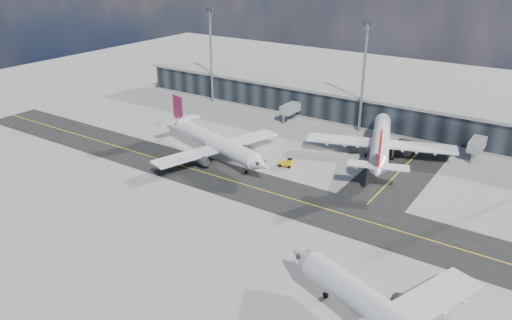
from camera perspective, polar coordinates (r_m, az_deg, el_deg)
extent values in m
plane|color=gray|center=(97.45, 0.46, -4.62)|extent=(300.00, 300.00, 0.00)
cube|color=black|center=(100.44, 1.72, -3.73)|extent=(180.00, 14.00, 0.02)
cube|color=black|center=(119.87, 17.11, -0.19)|extent=(14.00, 50.00, 0.02)
cube|color=yellow|center=(100.43, 1.72, -3.72)|extent=(180.00, 0.25, 0.01)
cube|color=yellow|center=(119.87, 17.11, -0.18)|extent=(0.25, 50.00, 0.01)
cube|color=black|center=(141.74, 12.91, 5.56)|extent=(150.00, 12.00, 8.00)
cube|color=gray|center=(140.52, 13.07, 7.27)|extent=(152.00, 13.00, 0.80)
cube|color=gray|center=(142.83, 12.78, 4.18)|extent=(150.00, 12.20, 0.80)
cube|color=gray|center=(143.06, 4.22, 6.04)|extent=(3.00, 10.00, 2.40)
cylinder|color=gray|center=(139.64, 3.16, 4.65)|extent=(0.60, 0.60, 2.40)
cube|color=gray|center=(127.32, 24.08, 1.84)|extent=(3.00, 10.00, 2.40)
cylinder|color=gray|center=(123.47, 23.45, 0.16)|extent=(0.60, 0.60, 2.40)
cylinder|color=gray|center=(157.77, -5.14, 11.56)|extent=(0.70, 0.70, 28.00)
cube|color=#2D2D30|center=(155.58, -5.33, 16.69)|extent=(2.50, 0.50, 1.40)
cylinder|color=gray|center=(132.80, 12.15, 8.95)|extent=(0.70, 0.70, 28.00)
cube|color=#2D2D30|center=(130.18, 12.68, 15.01)|extent=(2.50, 0.50, 1.40)
cylinder|color=white|center=(115.76, -4.64, 2.01)|extent=(28.54, 11.94, 3.82)
cone|color=white|center=(103.74, 0.51, -0.48)|extent=(5.68, 5.04, 3.82)
cone|color=white|center=(128.92, -8.92, 4.31)|extent=(6.59, 5.32, 3.82)
cube|color=white|center=(115.37, -4.35, 1.44)|extent=(13.96, 32.48, 0.48)
cylinder|color=#2D2D30|center=(118.17, -1.80, 1.49)|extent=(4.48, 3.26, 2.20)
cylinder|color=#2D2D30|center=(112.11, -6.45, 0.11)|extent=(4.48, 3.26, 2.20)
cube|color=silver|center=(117.89, -1.80, 1.83)|extent=(1.94, 0.92, 0.76)
cube|color=silver|center=(111.82, -6.46, 0.47)|extent=(1.94, 0.92, 0.76)
cube|color=#73184B|center=(127.30, -8.92, 5.96)|extent=(3.97, 1.57, 5.92)
cube|color=white|center=(128.74, -8.93, 4.55)|extent=(5.88, 11.75, 0.33)
cube|color=#2D2D30|center=(103.93, 0.34, -0.21)|extent=(2.44, 2.56, 0.67)
cylinder|color=gray|center=(108.23, -1.11, -1.00)|extent=(0.29, 0.29, 1.91)
cylinder|color=black|center=(108.52, -1.11, -1.34)|extent=(0.92, 0.57, 0.86)
cylinder|color=black|center=(119.22, -3.72, 0.98)|extent=(1.14, 0.76, 1.05)
cylinder|color=black|center=(116.26, -6.01, 0.30)|extent=(1.14, 0.76, 1.05)
cylinder|color=white|center=(119.31, 14.06, 2.14)|extent=(13.67, 29.92, 4.03)
cone|color=white|center=(135.52, 14.31, 4.63)|extent=(5.46, 6.08, 4.03)
cone|color=white|center=(102.69, 13.74, -0.94)|extent=(5.78, 7.03, 4.03)
cube|color=white|center=(120.61, 14.03, 1.85)|extent=(34.06, 15.93, 0.50)
cylinder|color=#2D2D30|center=(122.09, 11.17, 1.82)|extent=(3.57, 4.76, 2.32)
cylinder|color=#2D2D30|center=(122.09, 16.82, 1.24)|extent=(3.57, 4.76, 2.32)
cube|color=silver|center=(121.81, 11.20, 2.17)|extent=(1.04, 2.04, 0.81)
cube|color=silver|center=(121.81, 16.86, 1.60)|extent=(1.04, 2.04, 0.81)
cube|color=red|center=(101.56, 13.98, 1.35)|extent=(1.81, 4.15, 6.25)
cube|color=white|center=(102.45, 13.78, -0.63)|extent=(12.36, 6.61, 0.35)
cube|color=#2D2D30|center=(134.92, 14.32, 4.73)|extent=(2.75, 2.63, 0.71)
cylinder|color=gray|center=(131.65, 14.12, 2.80)|extent=(0.31, 0.31, 2.02)
cylinder|color=black|center=(131.91, 14.09, 2.49)|extent=(0.63, 0.97, 0.91)
cylinder|color=black|center=(119.66, 12.44, 0.56)|extent=(0.84, 1.21, 1.11)
cylinder|color=black|center=(119.66, 15.32, 0.27)|extent=(0.84, 1.21, 1.11)
cone|color=silver|center=(73.96, 5.48, -11.06)|extent=(5.99, 5.42, 3.93)
cylinder|color=#2D2D30|center=(70.91, 17.28, -15.95)|extent=(4.66, 3.58, 2.26)
cube|color=silver|center=(70.43, 17.36, -15.45)|extent=(1.98, 1.07, 0.79)
cube|color=#2D2D30|center=(73.43, 5.75, -10.98)|extent=(2.61, 2.72, 0.69)
cylinder|color=gray|center=(72.66, 7.99, -14.58)|extent=(0.30, 0.30, 1.97)
cylinder|color=black|center=(73.11, 7.95, -15.04)|extent=(0.95, 0.64, 0.88)
cube|color=#D7A20B|center=(111.88, 3.39, -0.40)|extent=(3.45, 2.23, 0.74)
cube|color=#D7A20B|center=(111.37, 3.87, -0.14)|extent=(1.47, 1.63, 0.96)
cube|color=black|center=(111.22, 3.88, 0.04)|extent=(1.36, 1.55, 0.27)
cylinder|color=black|center=(112.39, 4.01, -0.53)|extent=(0.79, 0.44, 0.74)
cylinder|color=black|center=(111.18, 3.81, -0.80)|extent=(0.79, 0.44, 0.74)
cylinder|color=black|center=(112.93, 2.97, -0.39)|extent=(0.79, 0.44, 0.74)
cylinder|color=black|center=(111.71, 2.77, -0.66)|extent=(0.79, 0.44, 0.74)
imported|color=white|center=(128.17, 17.61, 1.60)|extent=(2.91, 5.25, 1.39)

